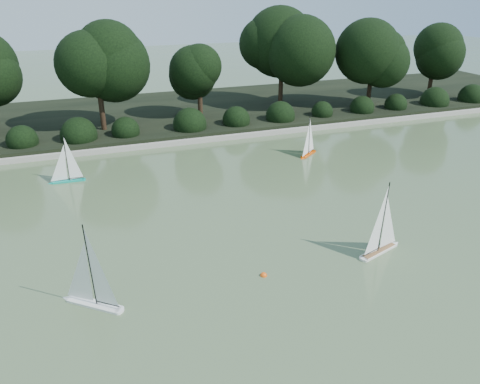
# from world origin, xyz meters

# --- Properties ---
(ground) EXTENTS (80.00, 80.00, 0.00)m
(ground) POSITION_xyz_m (0.00, 0.00, 0.00)
(ground) COLOR #435633
(ground) RESTS_ON ground
(pond_coping) EXTENTS (40.00, 0.35, 0.18)m
(pond_coping) POSITION_xyz_m (0.00, 9.00, 0.09)
(pond_coping) COLOR gray
(pond_coping) RESTS_ON ground
(far_bank) EXTENTS (40.00, 8.00, 0.30)m
(far_bank) POSITION_xyz_m (0.00, 13.00, 0.15)
(far_bank) COLOR black
(far_bank) RESTS_ON ground
(tree_line) EXTENTS (26.31, 3.93, 4.39)m
(tree_line) POSITION_xyz_m (1.23, 11.44, 2.64)
(tree_line) COLOR black
(tree_line) RESTS_ON ground
(shrub_hedge) EXTENTS (29.10, 1.10, 1.10)m
(shrub_hedge) POSITION_xyz_m (0.00, 9.90, 0.45)
(shrub_hedge) COLOR black
(shrub_hedge) RESTS_ON ground
(sailboat_white_a) EXTENTS (1.14, 0.99, 1.84)m
(sailboat_white_a) POSITION_xyz_m (-4.23, 0.24, 0.29)
(sailboat_white_a) COLOR white
(sailboat_white_a) RESTS_ON ground
(sailboat_white_b) EXTENTS (1.32, 0.60, 1.82)m
(sailboat_white_b) POSITION_xyz_m (1.99, 0.01, 0.28)
(sailboat_white_b) COLOR silver
(sailboat_white_b) RESTS_ON ground
(sailboat_orange) EXTENTS (0.94, 0.75, 1.46)m
(sailboat_orange) POSITION_xyz_m (3.39, 6.26, 0.23)
(sailboat_orange) COLOR #D44100
(sailboat_orange) RESTS_ON ground
(sailboat_teal) EXTENTS (1.11, 0.23, 1.52)m
(sailboat_teal) POSITION_xyz_m (-4.54, 6.60, 0.24)
(sailboat_teal) COLOR #0C9781
(sailboat_teal) RESTS_ON ground
(race_buoy) EXTENTS (0.14, 0.14, 0.14)m
(race_buoy) POSITION_xyz_m (-0.85, 0.00, 0.00)
(race_buoy) COLOR #FF560D
(race_buoy) RESTS_ON ground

